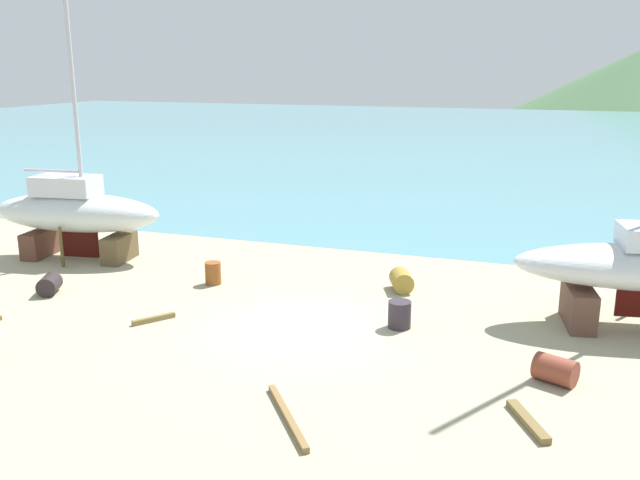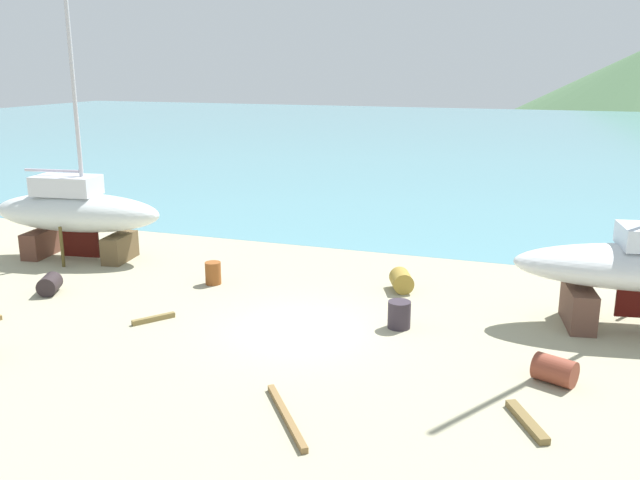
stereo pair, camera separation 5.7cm
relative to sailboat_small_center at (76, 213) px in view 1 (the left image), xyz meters
name	(u,v)px [view 1 (the left image)]	position (x,y,z in m)	size (l,w,h in m)	color
ground_plane	(268,363)	(10.54, -6.29, -1.78)	(43.13, 43.13, 0.00)	tan
sea_water	(490,137)	(10.54, 50.73, -1.78)	(165.83, 92.49, 0.01)	#56929F
sailboat_small_center	(76,213)	(0.00, 0.00, 0.00)	(6.82, 3.02, 10.27)	brown
barrel_blue_faded	(213,273)	(6.31, -1.14, -1.40)	(0.53, 0.53, 0.76)	brown
barrel_ochre	(399,315)	(13.09, -2.91, -1.40)	(0.64, 0.64, 0.77)	#322932
barrel_tipped_left	(401,281)	(12.45, 0.27, -1.44)	(0.68, 0.68, 0.94)	olive
barrel_tipped_right	(555,370)	(17.26, -5.07, -1.46)	(0.64, 0.64, 0.93)	brown
barrel_rust_near	(49,285)	(1.79, -3.76, -1.47)	(0.62, 0.62, 0.84)	#2B2224
timber_plank_near	(287,416)	(12.01, -8.68, -1.72)	(2.76, 0.14, 0.13)	olive
timber_short_cross	(154,319)	(6.30, -4.77, -1.71)	(1.27, 0.14, 0.15)	olive
timber_long_fore	(528,421)	(16.76, -7.25, -1.71)	(1.62, 0.23, 0.15)	brown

